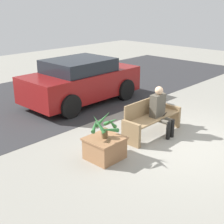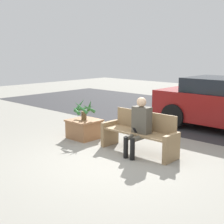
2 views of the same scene
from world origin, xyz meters
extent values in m
plane|color=gray|center=(0.00, 0.00, 0.00)|extent=(30.00, 30.00, 0.00)
cube|color=#2D2D30|center=(0.00, 5.53, 0.00)|extent=(20.00, 6.00, 0.01)
cube|color=#8C704C|center=(-0.88, 0.76, 0.29)|extent=(0.09, 0.54, 0.58)
cube|color=#8C704C|center=(0.85, 0.76, 0.29)|extent=(0.09, 0.54, 0.58)
cube|color=#8C704C|center=(-0.02, 0.76, 0.46)|extent=(1.64, 0.49, 0.04)
cube|color=#8C704C|center=(-0.02, 1.01, 0.69)|extent=(1.64, 0.04, 0.42)
cube|color=#4C473D|center=(0.11, 0.72, 0.77)|extent=(0.40, 0.22, 0.58)
sphere|color=tan|center=(0.11, 0.70, 1.16)|extent=(0.21, 0.21, 0.21)
cylinder|color=#4C473D|center=(0.02, 0.52, 0.43)|extent=(0.11, 0.41, 0.11)
cylinder|color=#4C473D|center=(0.20, 0.52, 0.43)|extent=(0.11, 0.41, 0.11)
cylinder|color=black|center=(0.02, 0.31, 0.23)|extent=(0.10, 0.10, 0.47)
cylinder|color=black|center=(0.20, 0.31, 0.23)|extent=(0.10, 0.10, 0.47)
cube|color=black|center=(0.11, 0.49, 0.58)|extent=(0.07, 0.09, 0.12)
cube|color=#936642|center=(-1.78, 0.75, 0.24)|extent=(0.71, 0.68, 0.49)
cube|color=#936642|center=(-1.78, 0.75, 0.47)|extent=(0.76, 0.73, 0.04)
cylinder|color=brown|center=(-1.78, 0.75, 0.60)|extent=(0.13, 0.13, 0.22)
cone|color=#2D6B33|center=(-1.60, 0.74, 0.82)|extent=(0.11, 0.43, 0.30)
cone|color=#2D6B33|center=(-1.70, 0.88, 0.86)|extent=(0.37, 0.27, 0.37)
cone|color=#2D6B33|center=(-1.91, 0.92, 0.76)|extent=(0.41, 0.34, 0.19)
cone|color=#2D6B33|center=(-1.95, 0.75, 0.85)|extent=(0.10, 0.39, 0.36)
cone|color=#2D6B33|center=(-1.86, 0.55, 0.76)|extent=(0.45, 0.24, 0.19)
cone|color=#2D6B33|center=(-1.71, 0.59, 0.84)|extent=(0.40, 0.24, 0.34)
cube|color=maroon|center=(0.57, 4.14, 0.65)|extent=(4.00, 1.80, 0.84)
cube|color=black|center=(0.47, 4.14, 1.28)|extent=(2.08, 1.66, 0.41)
cylinder|color=black|center=(1.81, 3.24, 0.36)|extent=(0.72, 0.18, 0.72)
cylinder|color=black|center=(1.81, 5.04, 0.36)|extent=(0.72, 0.18, 0.72)
cylinder|color=black|center=(-0.68, 3.24, 0.36)|extent=(0.72, 0.18, 0.72)
cylinder|color=black|center=(-0.68, 5.04, 0.36)|extent=(0.72, 0.18, 0.72)
camera|label=1|loc=(-6.13, -3.56, 3.26)|focal=50.00mm
camera|label=2|loc=(4.11, -4.51, 2.22)|focal=50.00mm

